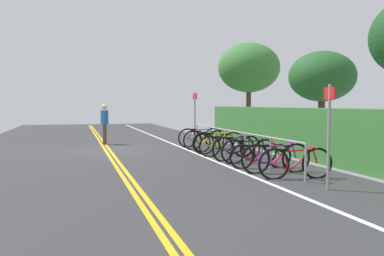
% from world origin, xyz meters
% --- Properties ---
extents(ground_plane, '(39.44, 10.35, 0.05)m').
position_xyz_m(ground_plane, '(0.00, 0.00, -0.03)').
color(ground_plane, '#353538').
extents(centre_line_yellow_inner, '(35.50, 0.10, 0.00)m').
position_xyz_m(centre_line_yellow_inner, '(0.00, -0.08, 0.00)').
color(centre_line_yellow_inner, gold).
rests_on(centre_line_yellow_inner, ground_plane).
extents(centre_line_yellow_outer, '(35.50, 0.10, 0.00)m').
position_xyz_m(centre_line_yellow_outer, '(0.00, 0.08, 0.00)').
color(centre_line_yellow_outer, gold).
rests_on(centre_line_yellow_outer, ground_plane).
extents(bike_lane_stripe_white, '(35.50, 0.12, 0.00)m').
position_xyz_m(bike_lane_stripe_white, '(0.00, 2.82, 0.00)').
color(bike_lane_stripe_white, white).
rests_on(bike_lane_stripe_white, ground_plane).
extents(bike_rack, '(8.13, 0.05, 0.86)m').
position_xyz_m(bike_rack, '(3.39, 3.61, 0.65)').
color(bike_rack, '#9EA0A5').
rests_on(bike_rack, ground_plane).
extents(bicycle_0, '(0.46, 1.84, 0.78)m').
position_xyz_m(bicycle_0, '(-0.21, 3.63, 0.37)').
color(bicycle_0, black).
rests_on(bicycle_0, ground_plane).
extents(bicycle_1, '(0.46, 1.74, 0.76)m').
position_xyz_m(bicycle_1, '(0.70, 3.54, 0.36)').
color(bicycle_1, black).
rests_on(bicycle_1, ground_plane).
extents(bicycle_2, '(0.47, 1.65, 0.70)m').
position_xyz_m(bicycle_2, '(1.45, 3.63, 0.32)').
color(bicycle_2, black).
rests_on(bicycle_2, ground_plane).
extents(bicycle_3, '(0.46, 1.79, 0.79)m').
position_xyz_m(bicycle_3, '(2.17, 3.52, 0.37)').
color(bicycle_3, black).
rests_on(bicycle_3, ground_plane).
extents(bicycle_4, '(0.61, 1.72, 0.72)m').
position_xyz_m(bicycle_4, '(2.95, 3.51, 0.34)').
color(bicycle_4, black).
rests_on(bicycle_4, ground_plane).
extents(bicycle_5, '(0.49, 1.70, 0.77)m').
position_xyz_m(bicycle_5, '(3.80, 3.53, 0.36)').
color(bicycle_5, black).
rests_on(bicycle_5, ground_plane).
extents(bicycle_6, '(0.46, 1.68, 0.74)m').
position_xyz_m(bicycle_6, '(4.49, 3.62, 0.35)').
color(bicycle_6, black).
rests_on(bicycle_6, ground_plane).
extents(bicycle_7, '(0.46, 1.69, 0.69)m').
position_xyz_m(bicycle_7, '(5.38, 3.54, 0.32)').
color(bicycle_7, black).
rests_on(bicycle_7, ground_plane).
extents(bicycle_8, '(0.46, 1.80, 0.77)m').
position_xyz_m(bicycle_8, '(6.15, 3.58, 0.36)').
color(bicycle_8, black).
rests_on(bicycle_8, ground_plane).
extents(bicycle_9, '(0.46, 1.74, 0.75)m').
position_xyz_m(bicycle_9, '(6.98, 3.63, 0.35)').
color(bicycle_9, black).
rests_on(bicycle_9, ground_plane).
extents(pedestrian, '(0.49, 0.32, 1.68)m').
position_xyz_m(pedestrian, '(-2.18, 0.06, 0.96)').
color(pedestrian, '#4C3826').
rests_on(pedestrian, ground_plane).
extents(sign_post_near, '(0.36, 0.09, 2.18)m').
position_xyz_m(sign_post_near, '(-1.44, 3.76, 1.32)').
color(sign_post_near, gray).
rests_on(sign_post_near, ground_plane).
extents(sign_post_far, '(0.36, 0.06, 2.07)m').
position_xyz_m(sign_post_far, '(8.21, 3.63, 1.25)').
color(sign_post_far, gray).
rests_on(sign_post_far, ground_plane).
extents(hedge_backdrop, '(17.08, 0.96, 1.56)m').
position_xyz_m(hedge_backdrop, '(4.89, 5.91, 0.78)').
color(hedge_backdrop, '#387533').
rests_on(hedge_backdrop, ground_plane).
extents(tree_near_left, '(2.97, 2.97, 4.62)m').
position_xyz_m(tree_near_left, '(-3.11, 6.98, 3.42)').
color(tree_near_left, '#473323').
rests_on(tree_near_left, ground_plane).
extents(tree_mid, '(2.51, 2.51, 3.68)m').
position_xyz_m(tree_mid, '(1.54, 7.92, 2.71)').
color(tree_mid, '#473323').
rests_on(tree_mid, ground_plane).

